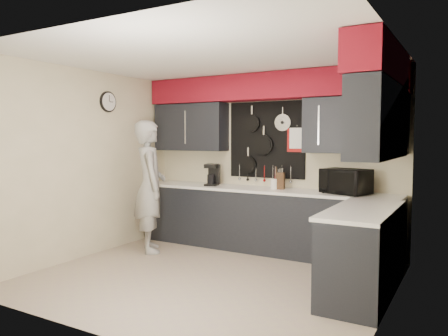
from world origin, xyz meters
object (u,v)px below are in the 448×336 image
Objects in this scene: knife_block at (281,181)px; coffee_maker at (212,174)px; utensil_crock at (275,184)px; person at (150,186)px; microwave at (345,181)px.

coffee_maker is at bearing 174.37° from knife_block.
utensil_crock is 0.08× the size of person.
person is at bearing -161.93° from knife_block.
utensil_crock is at bearing -163.01° from microwave.
utensil_crock is at bearing -108.11° from person.
knife_block is 0.13× the size of person.
coffee_maker is (-1.02, -0.04, 0.10)m from utensil_crock.
microwave is at bearing -0.78° from utensil_crock.
microwave is 1.02m from utensil_crock.
microwave is 2.47× the size of knife_block.
utensil_crock is (-0.08, -0.03, -0.05)m from knife_block.
knife_block is 1.89m from person.
knife_block is 1.62× the size of utensil_crock.
microwave is 2.75m from person.
person is (-1.60, -0.84, -0.04)m from utensil_crock.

